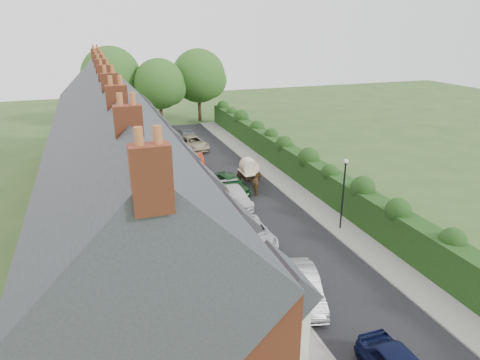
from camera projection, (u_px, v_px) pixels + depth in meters
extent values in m
plane|color=#2D4C1E|center=(326.00, 267.00, 25.30)|extent=(140.00, 140.00, 0.00)
cube|color=black|center=(252.00, 200.00, 34.89)|extent=(6.00, 58.00, 0.02)
cube|color=gray|center=(298.00, 193.00, 36.15)|extent=(2.20, 58.00, 0.12)
cube|color=gray|center=(207.00, 206.00, 33.68)|extent=(1.70, 58.00, 0.12)
cube|color=gray|center=(286.00, 195.00, 35.82)|extent=(0.18, 58.00, 0.13)
cube|color=gray|center=(216.00, 204.00, 33.93)|extent=(0.18, 58.00, 0.13)
cube|color=black|center=(317.00, 178.00, 36.29)|extent=(1.50, 58.00, 2.50)
cube|color=brown|center=(116.00, 182.00, 29.63)|extent=(8.00, 40.00, 6.50)
cube|color=#292B30|center=(112.00, 136.00, 28.51)|extent=(8.00, 40.20, 8.00)
cube|color=silver|center=(282.00, 352.00, 15.17)|extent=(0.70, 2.40, 5.20)
cube|color=black|center=(293.00, 322.00, 14.87)|extent=(0.06, 1.80, 1.60)
cube|color=#292B30|center=(281.00, 280.00, 14.09)|extent=(1.70, 2.60, 1.70)
cube|color=#3F2D2D|center=(253.00, 349.00, 17.46)|extent=(0.08, 0.90, 2.10)
cube|color=silver|center=(255.00, 280.00, 16.23)|extent=(0.12, 1.20, 1.60)
cube|color=silver|center=(237.00, 277.00, 19.60)|extent=(0.70, 2.40, 5.20)
cube|color=black|center=(244.00, 298.00, 20.12)|extent=(0.06, 1.80, 1.60)
cube|color=black|center=(245.00, 253.00, 19.30)|extent=(0.06, 1.80, 1.60)
cube|color=#292B30|center=(233.00, 219.00, 18.52)|extent=(1.70, 2.60, 1.70)
cube|color=#3F2D2D|center=(218.00, 283.00, 21.89)|extent=(0.08, 0.90, 2.10)
cube|color=silver|center=(218.00, 225.00, 20.66)|extent=(0.12, 1.20, 1.60)
cube|color=silver|center=(208.00, 231.00, 24.03)|extent=(0.70, 2.40, 5.20)
cube|color=black|center=(215.00, 248.00, 24.56)|extent=(0.06, 1.80, 1.60)
cube|color=black|center=(214.00, 210.00, 23.73)|extent=(0.06, 1.80, 1.60)
cube|color=#292B30|center=(204.00, 181.00, 22.95)|extent=(1.70, 2.60, 1.70)
cube|color=#3F2D2D|center=(195.00, 239.00, 26.33)|extent=(0.08, 0.90, 2.10)
cube|color=silver|center=(193.00, 189.00, 25.09)|extent=(0.12, 1.20, 1.60)
cube|color=silver|center=(188.00, 198.00, 28.46)|extent=(0.70, 2.40, 5.20)
cube|color=black|center=(194.00, 214.00, 28.99)|extent=(0.06, 1.80, 1.60)
cube|color=black|center=(193.00, 181.00, 28.16)|extent=(0.06, 1.80, 1.60)
cube|color=#292B30|center=(184.00, 155.00, 27.38)|extent=(1.70, 2.60, 1.70)
cube|color=#3F2D2D|center=(178.00, 208.00, 30.76)|extent=(0.08, 0.90, 2.10)
cube|color=silver|center=(177.00, 164.00, 29.52)|extent=(0.12, 1.20, 1.60)
cube|color=silver|center=(174.00, 175.00, 32.89)|extent=(0.70, 2.40, 5.20)
cube|color=black|center=(179.00, 189.00, 33.42)|extent=(0.06, 1.80, 1.60)
cube|color=black|center=(178.00, 159.00, 32.59)|extent=(0.06, 1.80, 1.60)
cube|color=#292B30|center=(170.00, 137.00, 31.81)|extent=(1.70, 2.60, 1.70)
cube|color=#3F2D2D|center=(166.00, 185.00, 35.19)|extent=(0.08, 0.90, 2.10)
cube|color=silver|center=(164.00, 146.00, 33.95)|extent=(0.12, 1.20, 1.60)
cube|color=silver|center=(163.00, 157.00, 37.32)|extent=(0.70, 2.40, 5.20)
cube|color=black|center=(168.00, 169.00, 37.85)|extent=(0.06, 1.80, 1.60)
cube|color=black|center=(166.00, 143.00, 37.02)|extent=(0.06, 1.80, 1.60)
cube|color=#292B30|center=(159.00, 123.00, 36.24)|extent=(1.70, 2.60, 1.70)
cube|color=#3F2D2D|center=(157.00, 167.00, 39.62)|extent=(0.08, 0.90, 2.10)
cube|color=silver|center=(154.00, 132.00, 38.38)|extent=(0.12, 1.20, 1.60)
cube|color=silver|center=(154.00, 143.00, 41.75)|extent=(0.70, 2.40, 5.20)
cube|color=black|center=(159.00, 154.00, 42.28)|extent=(0.06, 1.80, 1.60)
cube|color=black|center=(157.00, 130.00, 41.45)|extent=(0.06, 1.80, 1.60)
cube|color=#292B30|center=(150.00, 112.00, 40.67)|extent=(1.70, 2.60, 1.70)
cube|color=#3F2D2D|center=(149.00, 153.00, 44.05)|extent=(0.08, 0.90, 2.10)
cube|color=silver|center=(147.00, 121.00, 42.81)|extent=(0.12, 1.20, 1.60)
cube|color=silver|center=(147.00, 131.00, 46.18)|extent=(0.70, 2.40, 5.20)
cube|color=black|center=(151.00, 142.00, 46.71)|extent=(0.06, 1.80, 1.60)
cube|color=black|center=(150.00, 120.00, 45.88)|extent=(0.06, 1.80, 1.60)
cube|color=#292B30|center=(144.00, 104.00, 45.10)|extent=(1.70, 2.60, 1.70)
cube|color=#3F2D2D|center=(143.00, 141.00, 48.48)|extent=(0.08, 0.90, 2.10)
cube|color=silver|center=(141.00, 112.00, 47.24)|extent=(0.12, 1.20, 1.60)
cube|color=brown|center=(151.00, 179.00, 9.48)|extent=(0.90, 0.50, 1.60)
cylinder|color=#9A572E|center=(139.00, 138.00, 9.09)|extent=(0.20, 0.20, 0.50)
cylinder|color=#9A572E|center=(158.00, 137.00, 9.22)|extent=(0.20, 0.20, 0.50)
cube|color=brown|center=(129.00, 130.00, 13.91)|extent=(0.90, 0.50, 1.60)
cylinder|color=#9A572E|center=(120.00, 101.00, 13.52)|extent=(0.20, 0.20, 0.50)
cylinder|color=#9A572E|center=(133.00, 100.00, 13.65)|extent=(0.20, 0.20, 0.50)
cube|color=brown|center=(117.00, 104.00, 18.34)|extent=(0.90, 0.50, 1.60)
cylinder|color=#9A572E|center=(110.00, 82.00, 17.95)|extent=(0.20, 0.20, 0.50)
cylinder|color=#9A572E|center=(120.00, 81.00, 18.08)|extent=(0.20, 0.20, 0.50)
cube|color=brown|center=(110.00, 88.00, 22.77)|extent=(0.90, 0.50, 1.60)
cylinder|color=#9A572E|center=(104.00, 70.00, 22.39)|extent=(0.20, 0.20, 0.50)
cylinder|color=#9A572E|center=(112.00, 70.00, 22.51)|extent=(0.20, 0.20, 0.50)
cube|color=brown|center=(105.00, 78.00, 27.21)|extent=(0.90, 0.50, 1.60)
cylinder|color=#9A572E|center=(101.00, 63.00, 26.82)|extent=(0.20, 0.20, 0.50)
cylinder|color=#9A572E|center=(107.00, 62.00, 26.94)|extent=(0.20, 0.20, 0.50)
cube|color=brown|center=(102.00, 70.00, 31.64)|extent=(0.90, 0.50, 1.60)
cylinder|color=#9A572E|center=(98.00, 57.00, 31.25)|extent=(0.20, 0.20, 0.50)
cylinder|color=#9A572E|center=(103.00, 57.00, 31.37)|extent=(0.20, 0.20, 0.50)
cube|color=brown|center=(99.00, 64.00, 36.07)|extent=(0.90, 0.50, 1.60)
cylinder|color=#9A572E|center=(96.00, 53.00, 35.68)|extent=(0.20, 0.20, 0.50)
cylinder|color=#9A572E|center=(101.00, 53.00, 35.80)|extent=(0.20, 0.20, 0.50)
cube|color=brown|center=(97.00, 60.00, 40.50)|extent=(0.90, 0.50, 1.60)
cylinder|color=#9A572E|center=(94.00, 50.00, 40.11)|extent=(0.20, 0.20, 0.50)
cylinder|color=#9A572E|center=(98.00, 50.00, 40.23)|extent=(0.20, 0.20, 0.50)
cube|color=brown|center=(96.00, 56.00, 44.93)|extent=(0.90, 0.50, 1.60)
cylinder|color=#9A572E|center=(93.00, 47.00, 44.54)|extent=(0.20, 0.20, 0.50)
cylinder|color=#9A572E|center=(97.00, 47.00, 44.66)|extent=(0.20, 0.20, 0.50)
cube|color=brown|center=(258.00, 303.00, 21.27)|extent=(0.30, 4.70, 0.90)
cube|color=brown|center=(227.00, 255.00, 25.70)|extent=(0.30, 4.70, 0.90)
cube|color=brown|center=(206.00, 221.00, 30.13)|extent=(0.30, 4.70, 0.90)
cube|color=brown|center=(190.00, 196.00, 34.56)|extent=(0.30, 4.70, 0.90)
cube|color=brown|center=(177.00, 176.00, 38.99)|extent=(0.30, 4.70, 0.90)
cube|color=brown|center=(168.00, 161.00, 43.43)|extent=(0.30, 4.70, 0.90)
cube|color=brown|center=(160.00, 148.00, 47.86)|extent=(0.30, 4.70, 0.90)
cube|color=brown|center=(278.00, 334.00, 19.02)|extent=(0.35, 0.35, 1.10)
cube|color=brown|center=(241.00, 275.00, 23.45)|extent=(0.35, 0.35, 1.10)
cube|color=brown|center=(216.00, 235.00, 27.88)|extent=(0.35, 0.35, 1.10)
cube|color=brown|center=(197.00, 206.00, 32.31)|extent=(0.35, 0.35, 1.10)
cube|color=brown|center=(183.00, 184.00, 36.74)|extent=(0.35, 0.35, 1.10)
cube|color=brown|center=(172.00, 167.00, 41.18)|extent=(0.35, 0.35, 1.10)
cube|color=brown|center=(163.00, 153.00, 45.61)|extent=(0.35, 0.35, 1.10)
cube|color=brown|center=(156.00, 142.00, 50.04)|extent=(0.35, 0.35, 1.10)
cylinder|color=black|center=(343.00, 198.00, 29.08)|extent=(0.12, 0.12, 4.80)
cylinder|color=black|center=(346.00, 164.00, 28.23)|extent=(0.20, 0.20, 0.10)
sphere|color=silver|center=(346.00, 161.00, 28.18)|extent=(0.32, 0.32, 0.32)
cylinder|color=#332316|center=(161.00, 110.00, 59.00)|extent=(0.50, 0.50, 4.75)
sphere|color=#224717|center=(159.00, 84.00, 57.79)|extent=(6.80, 6.80, 6.80)
sphere|color=#224717|center=(169.00, 88.00, 58.71)|extent=(4.76, 4.76, 4.76)
cylinder|color=#332316|center=(199.00, 103.00, 62.55)|extent=(0.50, 0.50, 5.25)
sphere|color=#224717|center=(199.00, 76.00, 61.21)|extent=(7.60, 7.60, 7.60)
sphere|color=#224717|center=(208.00, 80.00, 62.20)|extent=(5.32, 5.32, 5.32)
cylinder|color=#332316|center=(114.00, 106.00, 59.67)|extent=(0.50, 0.50, 5.50)
sphere|color=#224717|center=(111.00, 76.00, 58.27)|extent=(8.00, 8.00, 8.00)
sphere|color=#224717|center=(124.00, 81.00, 59.29)|extent=(5.60, 5.60, 5.60)
imported|color=#97989C|center=(302.00, 287.00, 22.01)|extent=(2.83, 5.08, 1.58)
imported|color=silver|center=(253.00, 232.00, 28.03)|extent=(2.24, 4.80, 1.33)
imported|color=silver|center=(236.00, 196.00, 33.81)|extent=(2.10, 4.80, 1.37)
imported|color=#103715|center=(230.00, 183.00, 36.39)|extent=(2.59, 4.80, 1.55)
imported|color=#9A2810|center=(195.00, 162.00, 42.10)|extent=(2.11, 4.65, 1.48)
imported|color=tan|center=(193.00, 143.00, 48.75)|extent=(3.32, 5.64, 1.47)
imported|color=#4E4F54|center=(188.00, 138.00, 50.74)|extent=(2.75, 5.62, 1.57)
imported|color=black|center=(166.00, 127.00, 56.53)|extent=(1.80, 3.84, 1.27)
imported|color=#4E3A1C|center=(258.00, 184.00, 36.05)|extent=(1.46, 2.16, 1.67)
cube|color=black|center=(249.00, 175.00, 37.89)|extent=(1.31, 2.19, 0.55)
cylinder|color=beige|center=(249.00, 167.00, 37.63)|extent=(1.42, 1.37, 1.42)
cube|color=beige|center=(249.00, 172.00, 37.80)|extent=(1.45, 2.25, 0.04)
cylinder|color=black|center=(239.00, 178.00, 38.40)|extent=(0.09, 0.99, 0.99)
cylinder|color=black|center=(254.00, 176.00, 38.84)|extent=(0.09, 0.99, 0.99)
cylinder|color=black|center=(250.00, 179.00, 36.68)|extent=(0.06, 1.97, 0.06)
cylinder|color=black|center=(258.00, 178.00, 36.92)|extent=(0.06, 1.97, 0.06)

